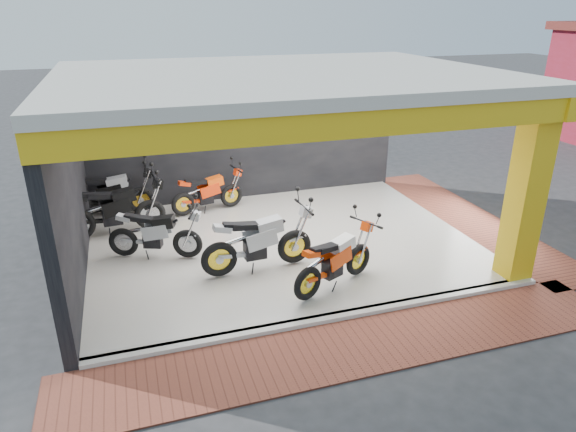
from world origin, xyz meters
The scene contains 17 objects.
ground centered at (0.00, 0.00, 0.00)m, with size 80.00×80.00×0.00m, color #2D2D30.
showroom_floor centered at (0.00, 2.00, 0.05)m, with size 8.00×6.00×0.10m, color silver.
showroom_ceiling centered at (0.00, 2.00, 3.60)m, with size 8.40×6.40×0.20m, color beige.
back_wall centered at (0.00, 5.10, 1.75)m, with size 8.20×0.20×3.50m, color black.
left_wall centered at (-4.10, 2.00, 1.75)m, with size 0.20×6.20×3.50m, color black.
corner_column centered at (3.75, -0.75, 1.75)m, with size 0.50×0.50×3.50m, color gold.
header_beam_front centered at (0.00, -1.00, 3.30)m, with size 8.40×0.30×0.40m, color gold.
header_beam_right centered at (4.00, 2.00, 3.30)m, with size 0.30×6.40×0.40m, color gold.
floor_kerb centered at (0.00, -1.02, 0.05)m, with size 8.00×0.20×0.10m, color silver.
paver_front centered at (0.00, -1.80, 0.01)m, with size 9.00×1.40×0.03m, color brown.
paver_right centered at (4.80, 2.00, 0.01)m, with size 1.40×7.00×0.03m, color brown.
moto_hero centered at (0.92, 0.11, 0.73)m, with size 2.06×0.76×1.26m, color #F4400A, non-canonical shape.
moto_row_a centered at (-0.08, 0.92, 0.81)m, with size 2.33×0.86×1.42m, color #B5B8BE, non-canonical shape.
moto_row_b centered at (-2.05, 1.80, 0.72)m, with size 2.03×0.75×1.24m, color #A6A8AE, non-canonical shape.
moto_row_c centered at (-0.61, 4.33, 0.69)m, with size 1.95×0.72×1.19m, color red, non-canonical shape.
moto_row_d centered at (-2.66, 3.51, 0.81)m, with size 2.33×0.86×1.43m, color black, non-canonical shape.
moto_row_e centered at (-2.81, 4.56, 0.78)m, with size 2.24×0.83×1.37m, color black, non-canonical shape.
Camera 1 is at (-2.97, -7.68, 4.86)m, focal length 32.00 mm.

